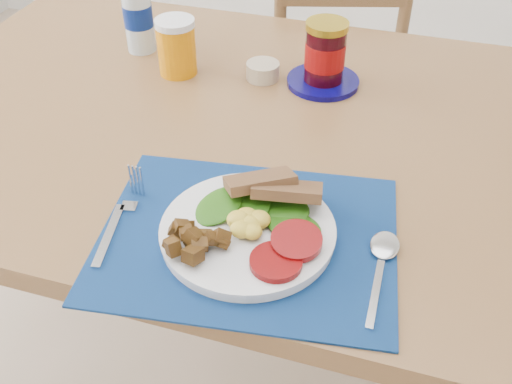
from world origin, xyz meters
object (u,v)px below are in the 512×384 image
breakfast_plate (244,228)px  jam_on_saucer (325,58)px  water_bottle (137,9)px  chair_far (332,72)px  juice_glass (177,48)px

breakfast_plate → jam_on_saucer: size_ratio=1.71×
breakfast_plate → water_bottle: water_bottle is taller
chair_far → water_bottle: 0.66m
chair_far → jam_on_saucer: chair_far is taller
water_bottle → chair_far: bearing=52.1°
chair_far → breakfast_plate: bearing=76.6°
chair_far → jam_on_saucer: size_ratio=6.95×
breakfast_plate → juice_glass: (-0.28, 0.43, 0.03)m
water_bottle → juice_glass: water_bottle is taller
juice_glass → jam_on_saucer: bearing=7.8°
chair_far → breakfast_plate: (0.04, -0.95, 0.25)m
water_bottle → jam_on_saucer: water_bottle is taller
chair_far → breakfast_plate: size_ratio=4.07×
juice_glass → water_bottle: bearing=148.5°
breakfast_plate → water_bottle: bearing=104.5°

